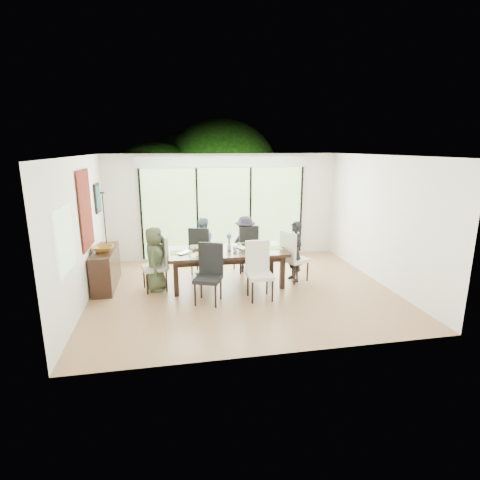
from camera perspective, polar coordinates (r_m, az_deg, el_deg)
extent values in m
cube|color=brown|center=(7.76, 0.35, -7.66)|extent=(6.00, 5.00, 0.01)
cube|color=white|center=(7.22, 0.38, 12.77)|extent=(6.00, 5.00, 0.01)
cube|color=white|center=(9.81, -2.47, 5.13)|extent=(6.00, 0.02, 2.70)
cube|color=silver|center=(5.01, 5.90, -3.63)|extent=(6.00, 0.02, 2.70)
cube|color=white|center=(7.42, -23.11, 1.12)|extent=(0.02, 5.00, 2.70)
cube|color=white|center=(8.47, 20.80, 2.81)|extent=(0.02, 5.00, 2.70)
cube|color=#598C3F|center=(9.79, -2.42, 4.23)|extent=(4.20, 0.02, 2.30)
cube|color=white|center=(9.65, -2.50, 11.85)|extent=(4.40, 0.06, 0.28)
cube|color=black|center=(9.71, -14.80, 3.69)|extent=(0.05, 0.04, 2.30)
cube|color=black|center=(9.71, -6.52, 4.07)|extent=(0.05, 0.04, 2.30)
cube|color=black|center=(9.91, 1.60, 4.35)|extent=(0.05, 0.04, 2.30)
cube|color=black|center=(10.29, 9.27, 4.54)|extent=(0.05, 0.04, 2.30)
cube|color=#8CAD7F|center=(6.24, -25.12, 0.06)|extent=(0.02, 0.90, 1.00)
cube|color=brown|center=(10.96, -3.07, -1.41)|extent=(6.00, 1.80, 0.10)
cube|color=brown|center=(11.60, -3.64, 2.49)|extent=(6.00, 0.08, 0.06)
sphere|color=#14380F|center=(12.37, -12.66, 7.08)|extent=(3.20, 3.20, 3.20)
sphere|color=#14380F|center=(13.05, -2.85, 9.33)|extent=(4.00, 4.00, 4.00)
sphere|color=#14380F|center=(12.70, 5.81, 6.70)|extent=(2.80, 2.80, 2.80)
sphere|color=#14380F|center=(13.66, -7.46, 8.68)|extent=(3.60, 3.60, 3.60)
cube|color=black|center=(7.82, -1.97, -1.76)|extent=(2.45, 1.12, 0.06)
cube|color=black|center=(7.85, -1.96, -2.41)|extent=(2.25, 0.92, 0.10)
cube|color=black|center=(7.45, -9.71, -5.89)|extent=(0.09, 0.09, 0.71)
cube|color=black|center=(7.77, 6.47, -4.92)|extent=(0.09, 0.09, 0.71)
cube|color=black|center=(8.26, -9.85, -3.88)|extent=(0.09, 0.09, 0.71)
cube|color=black|center=(8.55, 4.79, -3.09)|extent=(0.09, 0.09, 0.71)
imported|color=#424C33|center=(7.77, -12.83, -2.82)|extent=(0.50, 0.68, 1.32)
imported|color=black|center=(8.19, 8.33, -1.74)|extent=(0.50, 0.68, 1.32)
imported|color=#6F8CA1|center=(8.59, -5.78, -0.92)|extent=(0.69, 0.52, 1.32)
imported|color=#2A2132|center=(8.72, 0.77, -0.61)|extent=(0.63, 0.41, 1.32)
cube|color=#7FAB3D|center=(7.73, -8.95, -1.86)|extent=(0.45, 0.33, 0.01)
cube|color=#83C144|center=(8.01, 4.76, -1.18)|extent=(0.45, 0.33, 0.01)
cube|color=#98B23F|center=(8.14, -5.53, -0.94)|extent=(0.45, 0.33, 0.01)
cube|color=#91A139|center=(8.29, 1.37, -0.61)|extent=(0.45, 0.33, 0.01)
cube|color=white|center=(7.46, -5.79, -2.34)|extent=(0.45, 0.33, 0.01)
cube|color=black|center=(8.10, -4.80, -0.93)|extent=(0.27, 0.18, 0.01)
cube|color=black|center=(8.23, 1.10, -0.66)|extent=(0.25, 0.17, 0.01)
cube|color=white|center=(7.90, 3.11, -1.37)|extent=(0.31, 0.22, 0.00)
cube|color=white|center=(7.46, -5.80, -2.22)|extent=(0.27, 0.27, 0.02)
cube|color=orange|center=(7.46, -5.80, -2.09)|extent=(0.20, 0.20, 0.01)
cylinder|color=silver|center=(7.85, -1.67, -1.00)|extent=(0.08, 0.08, 0.12)
cylinder|color=#337226|center=(7.82, -1.68, -0.13)|extent=(0.04, 0.04, 0.16)
sphere|color=#5254CD|center=(7.80, -1.68, 0.59)|extent=(0.11, 0.11, 0.11)
imported|color=silver|center=(7.64, -8.17, -1.95)|extent=(0.39, 0.39, 0.03)
imported|color=white|center=(7.87, -7.18, -1.16)|extent=(0.17, 0.17, 0.10)
imported|color=white|center=(7.73, -0.76, -1.35)|extent=(0.14, 0.14, 0.09)
imported|color=white|center=(8.05, 3.55, -0.74)|extent=(0.14, 0.14, 0.10)
imported|color=white|center=(7.90, -0.23, -1.30)|extent=(0.25, 0.28, 0.02)
cube|color=black|center=(8.31, -19.77, -4.07)|extent=(0.40, 1.43, 0.80)
imported|color=olive|center=(8.09, -20.13, -1.23)|extent=(0.42, 0.42, 0.10)
cylinder|color=black|center=(8.53, -19.65, -0.67)|extent=(0.09, 0.09, 0.04)
cylinder|color=black|center=(8.41, -19.96, 3.04)|extent=(0.02, 0.02, 1.11)
cylinder|color=black|center=(8.33, -20.28, 6.77)|extent=(0.09, 0.09, 0.03)
cylinder|color=silver|center=(8.32, -20.31, 7.14)|extent=(0.03, 0.03, 0.09)
cube|color=maroon|center=(7.73, -22.46, 4.31)|extent=(0.02, 1.00, 1.50)
cube|color=black|center=(8.99, -20.89, 6.00)|extent=(0.03, 0.55, 0.65)
cube|color=#18424F|center=(8.99, -20.76, 6.00)|extent=(0.01, 0.45, 0.55)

